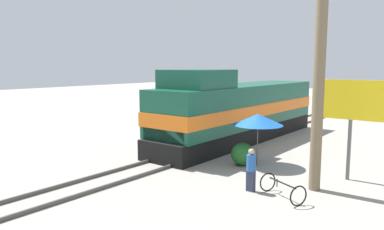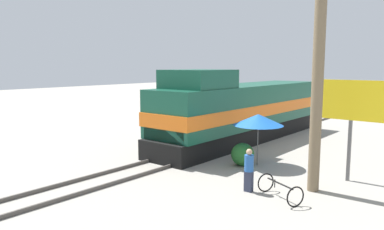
% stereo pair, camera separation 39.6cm
% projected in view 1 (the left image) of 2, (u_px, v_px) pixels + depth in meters
% --- Properties ---
extents(ground_plane, '(120.00, 120.00, 0.00)m').
position_uv_depth(ground_plane, '(183.00, 158.00, 18.95)').
color(ground_plane, gray).
extents(rail_near, '(0.08, 42.14, 0.15)m').
position_uv_depth(rail_near, '(173.00, 154.00, 19.37)').
color(rail_near, '#4C4742').
rests_on(rail_near, ground_plane).
extents(rail_far, '(0.08, 42.14, 0.15)m').
position_uv_depth(rail_far, '(195.00, 158.00, 18.50)').
color(rail_far, '#4C4742').
rests_on(rail_far, ground_plane).
extents(locomotive, '(3.10, 14.88, 4.42)m').
position_uv_depth(locomotive, '(237.00, 111.00, 22.74)').
color(locomotive, black).
rests_on(locomotive, ground_plane).
extents(utility_pole, '(1.80, 0.42, 10.84)m').
position_uv_depth(utility_pole, '(321.00, 42.00, 13.37)').
color(utility_pole, '#726047').
rests_on(utility_pole, ground_plane).
extents(vendor_umbrella, '(2.32, 2.32, 2.41)m').
position_uv_depth(vendor_umbrella, '(258.00, 120.00, 17.30)').
color(vendor_umbrella, '#4C4C4C').
rests_on(vendor_umbrella, ground_plane).
extents(billboard_sign, '(2.55, 0.12, 4.07)m').
position_uv_depth(billboard_sign, '(351.00, 105.00, 14.92)').
color(billboard_sign, '#595959').
rests_on(billboard_sign, ground_plane).
extents(shrub_cluster, '(1.07, 1.07, 1.07)m').
position_uv_depth(shrub_cluster, '(242.00, 154.00, 17.42)').
color(shrub_cluster, '#236028').
rests_on(shrub_cluster, ground_plane).
extents(person_bystander, '(0.34, 0.34, 1.61)m').
position_uv_depth(person_bystander, '(251.00, 168.00, 13.80)').
color(person_bystander, '#2D3347').
rests_on(person_bystander, ground_plane).
extents(bicycle, '(1.84, 1.38, 0.71)m').
position_uv_depth(bicycle, '(282.00, 188.00, 13.11)').
color(bicycle, black).
rests_on(bicycle, ground_plane).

